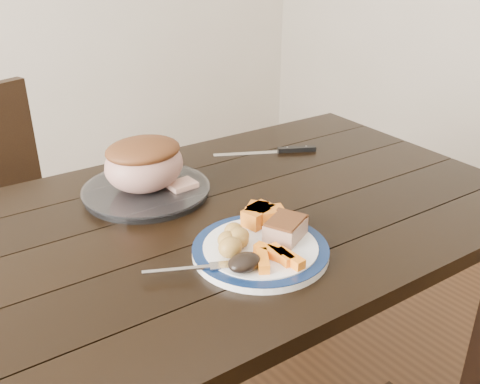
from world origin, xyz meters
TOP-DOWN VIEW (x-y plane):
  - dining_table at (0.00, 0.00)m, footprint 1.66×1.00m
  - chair_far at (-0.30, 0.73)m, footprint 0.53×0.53m
  - dinner_plate at (-0.00, -0.20)m, footprint 0.29×0.29m
  - plate_rim at (-0.00, -0.20)m, footprint 0.29×0.29m
  - serving_platter at (-0.06, 0.20)m, footprint 0.32×0.32m
  - pork_slice at (0.06, -0.21)m, footprint 0.11×0.10m
  - roasted_potatoes at (-0.05, -0.17)m, footprint 0.10×0.10m
  - carrot_batons at (-0.02, -0.27)m, footprint 0.09×0.11m
  - pumpkin_wedges at (0.06, -0.13)m, footprint 0.10×0.10m
  - dark_mushroom at (-0.09, -0.25)m, footprint 0.07×0.05m
  - fork at (-0.16, -0.19)m, footprint 0.17×0.10m
  - roast_joint at (-0.06, 0.20)m, footprint 0.20×0.18m
  - cut_slice at (0.02, 0.14)m, footprint 0.07×0.06m
  - carving_knife at (0.42, 0.20)m, footprint 0.29×0.17m

SIDE VIEW (x-z plane):
  - chair_far at x=-0.30m, z-range 0.06..0.99m
  - dining_table at x=0.00m, z-range 0.28..1.03m
  - carving_knife at x=0.42m, z-range 0.75..0.76m
  - dinner_plate at x=0.00m, z-range 0.75..0.77m
  - serving_platter at x=-0.06m, z-range 0.75..0.77m
  - plate_rim at x=0.00m, z-range 0.75..0.78m
  - fork at x=-0.16m, z-range 0.77..0.77m
  - cut_slice at x=0.02m, z-range 0.77..0.78m
  - carrot_batons at x=-0.02m, z-range 0.77..0.79m
  - dark_mushroom at x=-0.09m, z-range 0.77..0.80m
  - pumpkin_wedges at x=0.06m, z-range 0.77..0.81m
  - pork_slice at x=0.06m, z-range 0.77..0.81m
  - roasted_potatoes at x=-0.05m, z-range 0.77..0.81m
  - roast_joint at x=-0.06m, z-range 0.77..0.90m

